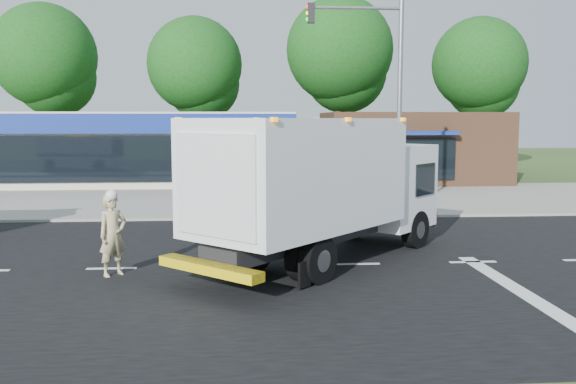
# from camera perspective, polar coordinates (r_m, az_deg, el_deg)

# --- Properties ---
(ground) EXTENTS (120.00, 120.00, 0.00)m
(ground) POSITION_cam_1_polar(r_m,az_deg,el_deg) (15.42, 6.37, -6.77)
(ground) COLOR #385123
(ground) RESTS_ON ground
(road_asphalt) EXTENTS (60.00, 14.00, 0.02)m
(road_asphalt) POSITION_cam_1_polar(r_m,az_deg,el_deg) (15.42, 6.37, -6.76)
(road_asphalt) COLOR black
(road_asphalt) RESTS_ON ground
(sidewalk) EXTENTS (60.00, 2.40, 0.12)m
(sidewalk) POSITION_cam_1_polar(r_m,az_deg,el_deg) (23.37, 2.66, -1.93)
(sidewalk) COLOR gray
(sidewalk) RESTS_ON ground
(parking_apron) EXTENTS (60.00, 9.00, 0.02)m
(parking_apron) POSITION_cam_1_polar(r_m,az_deg,el_deg) (29.08, 1.27, -0.30)
(parking_apron) COLOR gray
(parking_apron) RESTS_ON ground
(lane_markings) EXTENTS (55.20, 7.00, 0.01)m
(lane_markings) POSITION_cam_1_polar(r_m,az_deg,el_deg) (14.46, 12.69, -7.74)
(lane_markings) COLOR silver
(lane_markings) RESTS_ON road_asphalt
(ems_box_truck) EXTENTS (7.46, 7.76, 3.65)m
(ems_box_truck) POSITION_cam_1_polar(r_m,az_deg,el_deg) (15.22, 3.14, 1.13)
(ems_box_truck) COLOR black
(ems_box_truck) RESTS_ON ground
(emergency_worker) EXTENTS (0.82, 0.81, 2.02)m
(emergency_worker) POSITION_cam_1_polar(r_m,az_deg,el_deg) (14.63, -16.08, -3.79)
(emergency_worker) COLOR tan
(emergency_worker) RESTS_ON ground
(retail_strip_mall) EXTENTS (18.00, 6.20, 4.00)m
(retail_strip_mall) POSITION_cam_1_polar(r_m,az_deg,el_deg) (35.24, -14.46, 4.00)
(retail_strip_mall) COLOR beige
(retail_strip_mall) RESTS_ON ground
(brown_storefront) EXTENTS (10.00, 6.70, 4.00)m
(brown_storefront) POSITION_cam_1_polar(r_m,az_deg,el_deg) (36.10, 11.50, 4.12)
(brown_storefront) COLOR #382316
(brown_storefront) RESTS_ON ground
(traffic_signal_pole) EXTENTS (3.51, 0.25, 8.00)m
(traffic_signal_pole) POSITION_cam_1_polar(r_m,az_deg,el_deg) (22.95, 8.84, 10.01)
(traffic_signal_pole) COLOR gray
(traffic_signal_pole) RESTS_ON ground
(background_trees) EXTENTS (36.77, 7.39, 12.10)m
(background_trees) POSITION_cam_1_polar(r_m,az_deg,el_deg) (43.10, -1.72, 11.83)
(background_trees) COLOR #332114
(background_trees) RESTS_ON ground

